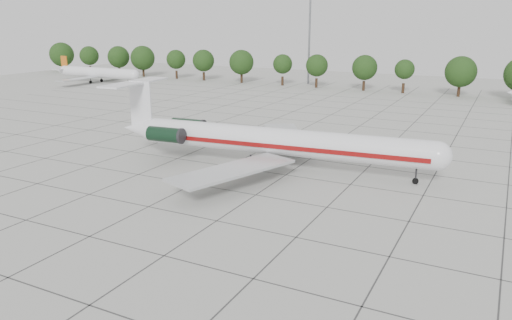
# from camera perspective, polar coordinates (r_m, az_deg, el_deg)

# --- Properties ---
(ground) EXTENTS (260.00, 260.00, 0.00)m
(ground) POSITION_cam_1_polar(r_m,az_deg,el_deg) (53.45, -0.03, -4.02)
(ground) COLOR #AAAAA3
(ground) RESTS_ON ground
(apron_joints) EXTENTS (170.00, 170.00, 0.02)m
(apron_joints) POSITION_cam_1_polar(r_m,az_deg,el_deg) (66.52, 5.87, -0.09)
(apron_joints) COLOR #383838
(apron_joints) RESTS_ON ground
(main_airliner) EXTENTS (43.05, 33.72, 10.10)m
(main_airliner) POSITION_cam_1_polar(r_m,az_deg,el_deg) (62.49, 0.83, 2.33)
(main_airliner) COLOR silver
(main_airliner) RESTS_ON ground
(bg_airliner_a) EXTENTS (28.24, 27.20, 7.40)m
(bg_airliner_a) POSITION_cam_1_polar(r_m,az_deg,el_deg) (156.05, -17.66, 9.47)
(bg_airliner_a) COLOR silver
(bg_airliner_a) RESTS_ON ground
(tree_line) EXTENTS (249.86, 8.44, 10.22)m
(tree_line) POSITION_cam_1_polar(r_m,az_deg,el_deg) (134.84, 12.32, 10.28)
(tree_line) COLOR #332114
(tree_line) RESTS_ON ground
(floodlight_mast) EXTENTS (1.60, 1.60, 25.45)m
(floodlight_mast) POSITION_cam_1_polar(r_m,az_deg,el_deg) (146.69, 6.13, 14.21)
(floodlight_mast) COLOR slate
(floodlight_mast) RESTS_ON ground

